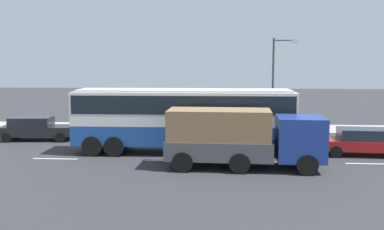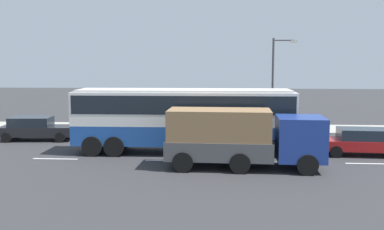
# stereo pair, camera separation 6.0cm
# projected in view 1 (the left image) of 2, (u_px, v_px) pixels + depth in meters

# --- Properties ---
(ground_plane) EXTENTS (120.00, 120.00, 0.00)m
(ground_plane) POSITION_uv_depth(u_px,v_px,m) (152.00, 151.00, 24.83)
(ground_plane) COLOR #333335
(sidewalk_curb) EXTENTS (80.00, 4.00, 0.15)m
(sidewalk_curb) POSITION_uv_depth(u_px,v_px,m) (170.00, 128.00, 33.25)
(sidewalk_curb) COLOR #A8A399
(sidewalk_curb) RESTS_ON ground_plane
(lane_centreline) EXTENTS (32.59, 0.16, 0.01)m
(lane_centreline) POSITION_uv_depth(u_px,v_px,m) (158.00, 160.00, 22.58)
(lane_centreline) COLOR white
(lane_centreline) RESTS_ON ground_plane
(coach_bus) EXTENTS (12.20, 2.79, 3.57)m
(coach_bus) POSITION_uv_depth(u_px,v_px,m) (184.00, 114.00, 24.20)
(coach_bus) COLOR #1E4C9E
(coach_bus) RESTS_ON ground_plane
(cargo_truck) EXTENTS (7.51, 2.70, 2.82)m
(cargo_truck) POSITION_uv_depth(u_px,v_px,m) (242.00, 136.00, 20.79)
(cargo_truck) COLOR navy
(cargo_truck) RESTS_ON ground_plane
(car_black_sedan) EXTENTS (4.80, 2.17, 1.52)m
(car_black_sedan) POSITION_uv_depth(u_px,v_px,m) (36.00, 128.00, 28.35)
(car_black_sedan) COLOR black
(car_black_sedan) RESTS_ON ground_plane
(car_red_compact) EXTENTS (4.79, 2.18, 1.47)m
(car_red_compact) POSITION_uv_depth(u_px,v_px,m) (365.00, 141.00, 23.75)
(car_red_compact) COLOR #B21919
(car_red_compact) RESTS_ON ground_plane
(pedestrian_near_curb) EXTENTS (0.32, 0.32, 1.59)m
(pedestrian_near_curb) POSITION_uv_depth(u_px,v_px,m) (193.00, 117.00, 32.25)
(pedestrian_near_curb) COLOR black
(pedestrian_near_curb) RESTS_ON sidewalk_curb
(pedestrian_at_crossing) EXTENTS (0.32, 0.32, 1.62)m
(pedestrian_at_crossing) POSITION_uv_depth(u_px,v_px,m) (262.00, 115.00, 33.09)
(pedestrian_at_crossing) COLOR #38334C
(pedestrian_at_crossing) RESTS_ON sidewalk_curb
(street_lamp) EXTENTS (1.75, 0.24, 6.59)m
(street_lamp) POSITION_uv_depth(u_px,v_px,m) (276.00, 78.00, 30.95)
(street_lamp) COLOR #47474C
(street_lamp) RESTS_ON sidewalk_curb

